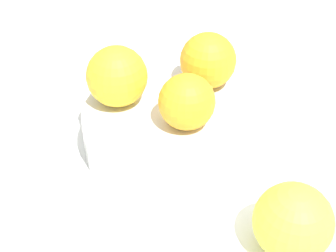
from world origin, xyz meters
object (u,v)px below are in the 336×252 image
Objects in this scene: orange_in_bowl_1 at (208,61)px; orange_in_bowl_2 at (187,102)px; orange_in_bowl_0 at (117,76)px; fruit_bowl at (168,131)px; orange_loose_0 at (293,222)px.

orange_in_bowl_2 is (5.84, 6.19, -0.30)cm from orange_in_bowl_1.
orange_in_bowl_1 is (-11.06, 0.98, -0.12)cm from orange_in_bowl_0.
orange_in_bowl_1 reaches higher than orange_in_bowl_2.
orange_in_bowl_1 is 1.10× the size of orange_in_bowl_2.
orange_in_bowl_0 is 1.14× the size of orange_in_bowl_2.
fruit_bowl is 9.57cm from orange_in_bowl_1.
orange_in_bowl_0 is 0.92× the size of orange_loose_0.
orange_in_bowl_2 is at bearing 126.09° from orange_in_bowl_0.
orange_in_bowl_2 reaches higher than fruit_bowl.
orange_in_bowl_0 is 11.11cm from orange_in_bowl_1.
fruit_bowl is 2.82× the size of orange_in_bowl_0.
orange_in_bowl_2 is at bearing 46.68° from orange_in_bowl_1.
fruit_bowl is at bearing 23.57° from orange_in_bowl_1.
orange_in_bowl_0 is at bearing -39.85° from fruit_bowl.
orange_in_bowl_2 is (-0.66, 3.36, 6.13)cm from fruit_bowl.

